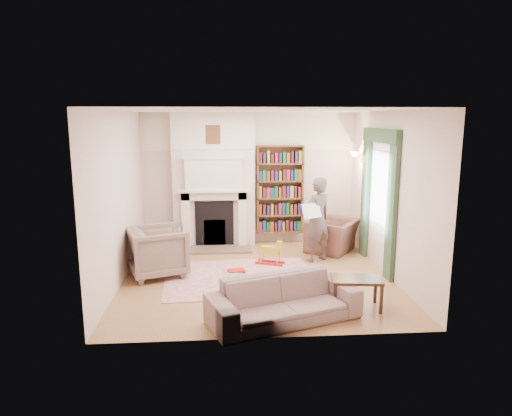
{
  "coord_description": "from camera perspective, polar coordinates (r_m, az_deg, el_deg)",
  "views": [
    {
      "loc": [
        -0.58,
        -7.46,
        2.68
      ],
      "look_at": [
        0.0,
        0.25,
        1.15
      ],
      "focal_mm": 32.0,
      "sensor_mm": 36.0,
      "label": 1
    }
  ],
  "objects": [
    {
      "name": "armchair_left",
      "position": [
        8.06,
        -12.17,
        -5.32
      ],
      "size": [
        1.19,
        1.17,
        0.85
      ],
      "primitive_type": "imported",
      "rotation": [
        0.0,
        0.0,
        1.92
      ],
      "color": "gray",
      "rests_on": "floor"
    },
    {
      "name": "newspaper",
      "position": [
        8.38,
        6.96,
        -0.33
      ],
      "size": [
        0.41,
        0.29,
        0.27
      ],
      "primitive_type": "cube",
      "rotation": [
        -0.35,
        0.0,
        0.5
      ],
      "color": "white",
      "rests_on": "man_reading"
    },
    {
      "name": "sofa",
      "position": [
        6.22,
        3.5,
        -11.37
      ],
      "size": [
        2.17,
        1.41,
        0.59
      ],
      "primitive_type": "imported",
      "rotation": [
        0.0,
        0.0,
        0.34
      ],
      "color": "gray",
      "rests_on": "floor"
    },
    {
      "name": "pelmet",
      "position": [
        8.34,
        15.29,
        8.74
      ],
      "size": [
        0.09,
        1.7,
        0.24
      ],
      "primitive_type": "cube",
      "color": "#2B422A",
      "rests_on": "wall_right"
    },
    {
      "name": "ceiling",
      "position": [
        7.48,
        0.15,
        12.12
      ],
      "size": [
        4.5,
        4.5,
        0.0
      ],
      "primitive_type": "plane",
      "rotation": [
        3.14,
        0.0,
        0.0
      ],
      "color": "white",
      "rests_on": "wall_back"
    },
    {
      "name": "wall_left",
      "position": [
        7.75,
        -16.69,
        1.21
      ],
      "size": [
        0.0,
        4.5,
        4.5
      ],
      "primitive_type": "plane",
      "rotation": [
        1.57,
        0.0,
        1.57
      ],
      "color": "#F2E0D2",
      "rests_on": "floor"
    },
    {
      "name": "window",
      "position": [
        8.44,
        15.25,
        2.42
      ],
      "size": [
        0.02,
        0.9,
        1.3
      ],
      "primitive_type": "cube",
      "color": "silver",
      "rests_on": "wall_right"
    },
    {
      "name": "man_reading",
      "position": [
        8.65,
        7.65,
        -1.44
      ],
      "size": [
        0.7,
        0.62,
        1.61
      ],
      "primitive_type": "imported",
      "rotation": [
        0.0,
        0.0,
        3.64
      ],
      "color": "#4F413F",
      "rests_on": "floor"
    },
    {
      "name": "paraffin_heater",
      "position": [
        9.51,
        -9.81,
        -3.62
      ],
      "size": [
        0.32,
        0.32,
        0.55
      ],
      "primitive_type": "cylinder",
      "rotation": [
        0.0,
        0.0,
        -0.44
      ],
      "color": "#9EA1A5",
      "rests_on": "floor"
    },
    {
      "name": "game_box_lid",
      "position": [
        8.09,
        -2.45,
        -7.88
      ],
      "size": [
        0.32,
        0.25,
        0.05
      ],
      "primitive_type": "cube",
      "rotation": [
        0.0,
        0.0,
        0.21
      ],
      "color": "red",
      "rests_on": "rug"
    },
    {
      "name": "curtain_right",
      "position": [
        9.12,
        13.51,
        1.54
      ],
      "size": [
        0.07,
        0.32,
        2.4
      ],
      "primitive_type": "cube",
      "color": "#2B422A",
      "rests_on": "floor"
    },
    {
      "name": "wall_front",
      "position": [
        5.39,
        2.0,
        -2.53
      ],
      "size": [
        4.5,
        0.0,
        4.5
      ],
      "primitive_type": "plane",
      "rotation": [
        -1.57,
        0.0,
        0.0
      ],
      "color": "#F2E0D2",
      "rests_on": "floor"
    },
    {
      "name": "wall_back",
      "position": [
        9.81,
        -0.88,
        3.7
      ],
      "size": [
        4.5,
        0.0,
        4.5
      ],
      "primitive_type": "plane",
      "rotation": [
        1.57,
        0.0,
        0.0
      ],
      "color": "#F2E0D2",
      "rests_on": "floor"
    },
    {
      "name": "fireplace",
      "position": [
        9.6,
        -5.29,
        3.4
      ],
      "size": [
        1.7,
        0.58,
        2.8
      ],
      "color": "#F2E0D2",
      "rests_on": "floor"
    },
    {
      "name": "armchair_reading",
      "position": [
        9.43,
        9.51,
        -3.43
      ],
      "size": [
        1.29,
        1.32,
        0.65
      ],
      "primitive_type": "imported",
      "rotation": [
        0.0,
        0.0,
        4.09
      ],
      "color": "#50332B",
      "rests_on": "floor"
    },
    {
      "name": "rug",
      "position": [
        7.88,
        -1.99,
        -8.64
      ],
      "size": [
        2.64,
        2.08,
        0.01
      ],
      "primitive_type": "cube",
      "rotation": [
        0.0,
        0.0,
        0.05
      ],
      "color": "beige",
      "rests_on": "floor"
    },
    {
      "name": "coffee_table",
      "position": [
        6.78,
        12.35,
        -10.32
      ],
      "size": [
        0.75,
        0.53,
        0.45
      ],
      "primitive_type": null,
      "rotation": [
        0.0,
        0.0,
        -0.12
      ],
      "color": "#342312",
      "rests_on": "floor"
    },
    {
      "name": "board_game",
      "position": [
        7.86,
        -3.01,
        -8.55
      ],
      "size": [
        0.37,
        0.37,
        0.03
      ],
      "primitive_type": "cube",
      "rotation": [
        0.0,
        0.0,
        -0.19
      ],
      "color": "gold",
      "rests_on": "rug"
    },
    {
      "name": "floor",
      "position": [
        7.95,
        0.14,
        -8.52
      ],
      "size": [
        4.5,
        4.5,
        0.0
      ],
      "primitive_type": "plane",
      "color": "olive",
      "rests_on": "ground"
    },
    {
      "name": "bookcase",
      "position": [
        9.77,
        2.98,
        2.32
      ],
      "size": [
        1.0,
        0.24,
        1.85
      ],
      "primitive_type": "cube",
      "color": "brown",
      "rests_on": "floor"
    },
    {
      "name": "comic_annuals",
      "position": [
        7.59,
        2.63,
        -9.33
      ],
      "size": [
        0.51,
        0.56,
        0.02
      ],
      "color": "red",
      "rests_on": "rug"
    },
    {
      "name": "wall_right",
      "position": [
        8.08,
        16.27,
        1.63
      ],
      "size": [
        0.0,
        4.5,
        4.5
      ],
      "primitive_type": "plane",
      "rotation": [
        1.57,
        0.0,
        -1.57
      ],
      "color": "#F2E0D2",
      "rests_on": "floor"
    },
    {
      "name": "curtain_left",
      "position": [
        7.82,
        16.61,
        -0.19
      ],
      "size": [
        0.07,
        0.32,
        2.4
      ],
      "primitive_type": "cube",
      "color": "#2B422A",
      "rests_on": "floor"
    },
    {
      "name": "wall_sconce",
      "position": [
        9.36,
        11.97,
        6.18
      ],
      "size": [
        0.2,
        0.24,
        0.24
      ],
      "primitive_type": null,
      "color": "gold",
      "rests_on": "wall_right"
    },
    {
      "name": "rocking_horse",
      "position": [
        8.49,
        1.79,
        -5.58
      ],
      "size": [
        0.56,
        0.4,
        0.46
      ],
      "primitive_type": null,
      "rotation": [
        0.0,
        0.0,
        -0.4
      ],
      "color": "gold",
      "rests_on": "rug"
    }
  ]
}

